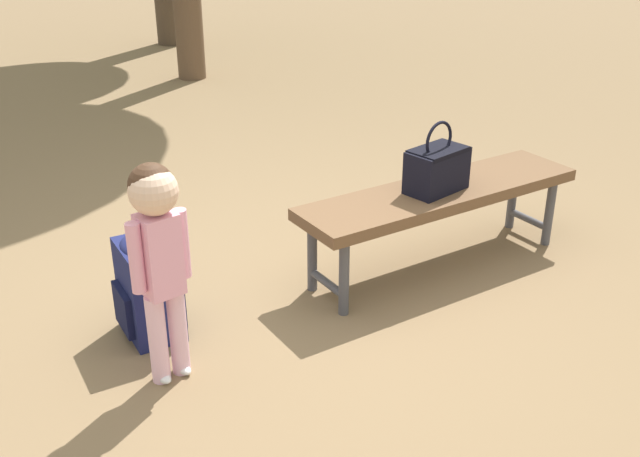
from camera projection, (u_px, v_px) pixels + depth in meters
ground_plane at (304, 318)px, 3.54m from camera, size 40.00×40.00×0.00m
park_bench at (440, 198)px, 3.86m from camera, size 1.64×0.58×0.45m
handbag at (437, 167)px, 3.75m from camera, size 0.33×0.20×0.37m
child_standing at (158, 241)px, 2.87m from camera, size 0.26×0.19×0.94m
backpack_large at (148, 283)px, 3.33m from camera, size 0.31×0.34×0.51m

